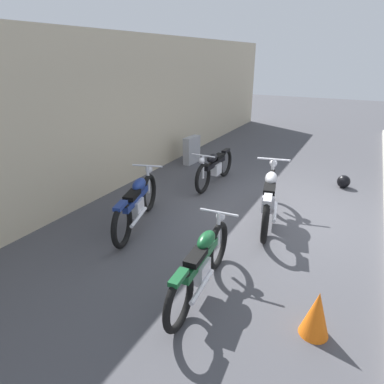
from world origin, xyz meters
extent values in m
plane|color=#47474C|center=(0.00, 0.00, 0.00)|extent=(40.00, 40.00, 0.00)
cube|color=beige|center=(0.00, 3.95, 1.65)|extent=(18.00, 0.30, 3.31)
cube|color=#9E9EA3|center=(2.01, 3.22, 0.38)|extent=(0.62, 0.24, 0.75)
sphere|color=black|center=(1.97, -0.76, 0.14)|extent=(0.29, 0.29, 0.29)
cone|color=orange|center=(-2.91, -0.88, 0.28)|extent=(0.32, 0.32, 0.55)
torus|color=black|center=(0.16, 1.97, 0.34)|extent=(0.68, 0.09, 0.68)
torus|color=black|center=(1.43, 1.96, 0.34)|extent=(0.68, 0.09, 0.68)
cube|color=silver|center=(0.84, 1.97, 0.36)|extent=(0.30, 0.19, 0.26)
cube|color=black|center=(0.80, 1.97, 0.51)|extent=(0.96, 0.10, 0.11)
ellipsoid|color=black|center=(0.63, 1.97, 0.68)|extent=(0.41, 0.19, 0.19)
cube|color=black|center=(0.97, 1.97, 0.63)|extent=(0.38, 0.17, 0.07)
cube|color=black|center=(1.43, 1.96, 0.66)|extent=(0.30, 0.11, 0.06)
cylinder|color=silver|center=(0.16, 1.97, 0.60)|extent=(0.05, 0.05, 0.52)
cylinder|color=silver|center=(0.16, 1.97, 0.86)|extent=(0.04, 0.54, 0.03)
sphere|color=silver|center=(0.09, 1.97, 0.76)|extent=(0.13, 0.13, 0.13)
cylinder|color=silver|center=(1.03, 2.08, 0.30)|extent=(0.66, 0.06, 0.06)
torus|color=black|center=(-2.23, 0.57, 0.34)|extent=(0.69, 0.13, 0.69)
torus|color=black|center=(-3.50, 0.48, 0.34)|extent=(0.69, 0.13, 0.69)
cube|color=silver|center=(-2.91, 0.52, 0.36)|extent=(0.31, 0.21, 0.26)
cube|color=#145128|center=(-2.87, 0.52, 0.51)|extent=(0.97, 0.16, 0.11)
ellipsoid|color=#145128|center=(-2.70, 0.53, 0.68)|extent=(0.43, 0.22, 0.19)
cube|color=black|center=(-3.03, 0.51, 0.63)|extent=(0.39, 0.20, 0.08)
cube|color=#145128|center=(-3.50, 0.48, 0.66)|extent=(0.31, 0.13, 0.06)
cylinder|color=silver|center=(-2.23, 0.57, 0.60)|extent=(0.05, 0.05, 0.52)
cylinder|color=silver|center=(-2.23, 0.57, 0.86)|extent=(0.07, 0.55, 0.03)
sphere|color=silver|center=(-2.16, 0.57, 0.77)|extent=(0.13, 0.13, 0.13)
cylinder|color=silver|center=(-3.09, 0.39, 0.30)|extent=(0.66, 0.10, 0.06)
torus|color=black|center=(0.18, 0.47, 0.39)|extent=(0.78, 0.26, 0.78)
torus|color=black|center=(-1.23, 0.17, 0.39)|extent=(0.78, 0.26, 0.78)
cube|color=silver|center=(-0.58, 0.31, 0.41)|extent=(0.38, 0.28, 0.30)
cube|color=#ADADB2|center=(-0.53, 0.32, 0.58)|extent=(1.10, 0.33, 0.13)
ellipsoid|color=#ADADB2|center=(-0.34, 0.36, 0.78)|extent=(0.51, 0.31, 0.21)
cube|color=black|center=(-0.71, 0.28, 0.72)|extent=(0.46, 0.28, 0.09)
cube|color=#ADADB2|center=(-1.23, 0.17, 0.75)|extent=(0.36, 0.20, 0.06)
cylinder|color=silver|center=(0.18, 0.47, 0.68)|extent=(0.06, 0.06, 0.59)
cylinder|color=silver|center=(0.18, 0.47, 0.98)|extent=(0.17, 0.62, 0.04)
sphere|color=silver|center=(0.26, 0.49, 0.87)|extent=(0.15, 0.15, 0.15)
cylinder|color=silver|center=(-0.76, 0.14, 0.34)|extent=(0.75, 0.22, 0.06)
torus|color=black|center=(-1.13, 2.51, 0.37)|extent=(0.73, 0.30, 0.73)
torus|color=black|center=(-2.43, 2.12, 0.37)|extent=(0.73, 0.30, 0.73)
cube|color=silver|center=(-1.83, 2.30, 0.39)|extent=(0.37, 0.28, 0.28)
cube|color=navy|center=(-1.78, 2.31, 0.55)|extent=(1.02, 0.39, 0.12)
ellipsoid|color=navy|center=(-1.60, 2.36, 0.73)|extent=(0.48, 0.32, 0.20)
cube|color=black|center=(-1.95, 2.26, 0.68)|extent=(0.44, 0.29, 0.08)
cube|color=navy|center=(-2.43, 2.12, 0.71)|extent=(0.34, 0.21, 0.06)
cylinder|color=silver|center=(-1.13, 2.51, 0.64)|extent=(0.06, 0.06, 0.55)
cylinder|color=silver|center=(-1.13, 2.51, 0.92)|extent=(0.20, 0.57, 0.04)
sphere|color=silver|center=(-1.05, 2.53, 0.82)|extent=(0.14, 0.14, 0.14)
cylinder|color=silver|center=(-1.98, 2.12, 0.32)|extent=(0.69, 0.26, 0.06)
camera|label=1|loc=(-6.00, -1.00, 2.84)|focal=31.09mm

